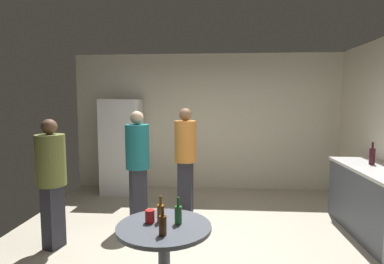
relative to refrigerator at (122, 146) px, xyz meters
The scene contains 12 objects.
ground_plane 2.89m from the refrigerator, 53.73° to the right, with size 5.20×5.20×0.10m, color #B2A893.
wall_back 1.73m from the refrigerator, 14.92° to the left, with size 5.32×0.06×2.70m, color silver.
refrigerator is the anchor object (origin of this frame).
wine_bottle_on_counter 4.20m from the refrigerator, 19.90° to the right, with size 0.08×0.08×0.31m.
foreground_table 3.62m from the refrigerator, 67.76° to the right, with size 0.80×0.80×0.73m.
beer_bottle_amber 3.53m from the refrigerator, 67.90° to the right, with size 0.06×0.06×0.23m.
beer_bottle_brown 3.79m from the refrigerator, 68.51° to the right, with size 0.06×0.06×0.23m.
beer_bottle_green 3.61m from the refrigerator, 65.78° to the right, with size 0.06×0.06×0.23m.
plastic_cup_red 3.52m from the refrigerator, 69.40° to the right, with size 0.08×0.08×0.11m, color red.
person_in_teal_shirt 1.64m from the refrigerator, 65.47° to the right, with size 0.47×0.47×1.63m.
person_in_olive_shirt 2.34m from the refrigerator, 93.73° to the right, with size 0.43×0.43×1.56m.
person_in_orange_shirt 1.68m from the refrigerator, 37.65° to the right, with size 0.39×0.39×1.66m.
Camera 1 is at (0.17, -3.63, 1.77)m, focal length 29.16 mm.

